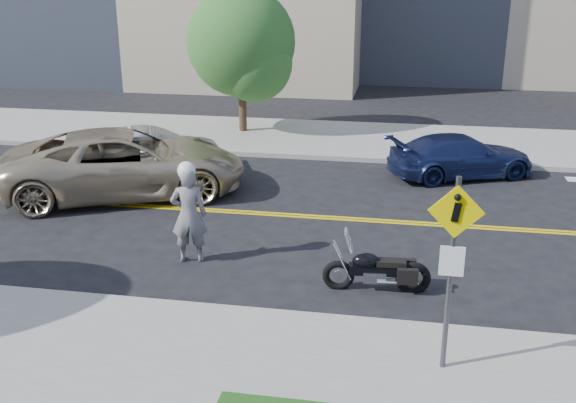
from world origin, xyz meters
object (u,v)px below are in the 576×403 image
at_px(motorcyclist, 189,212).
at_px(parked_car_silver, 153,152).
at_px(suv, 125,163).
at_px(parked_car_blue, 461,156).
at_px(pedestrian_sign, 452,257).
at_px(motorcycle, 377,261).

bearing_deg(motorcyclist, parked_car_silver, -75.39).
xyz_separation_m(motorcyclist, suv, (-3.00, 3.80, -0.20)).
bearing_deg(parked_car_blue, pedestrian_sign, 151.86).
distance_m(motorcyclist, parked_car_blue, 9.18).
bearing_deg(parked_car_blue, motorcyclist, 116.62).
height_order(pedestrian_sign, motorcyclist, pedestrian_sign).
relative_size(parked_car_silver, parked_car_blue, 0.94).
bearing_deg(motorcycle, suv, 142.09).
bearing_deg(suv, parked_car_silver, -23.00).
distance_m(suv, parked_car_silver, 1.99).
xyz_separation_m(motorcycle, parked_car_blue, (2.01, 7.69, 0.02)).
height_order(pedestrian_sign, parked_car_blue, pedestrian_sign).
xyz_separation_m(pedestrian_sign, suv, (-8.02, 7.13, -1.09)).
bearing_deg(motorcyclist, parked_car_blue, -142.90).
bearing_deg(parked_car_blue, parked_car_silver, 74.64).
xyz_separation_m(suv, parked_car_silver, (0.00, 1.98, -0.22)).
height_order(parked_car_silver, parked_car_blue, parked_car_silver).
bearing_deg(suv, motorcyclist, -164.62).
relative_size(pedestrian_sign, parked_car_blue, 0.71).
xyz_separation_m(motorcycle, parked_car_silver, (-6.89, 6.46, 0.06)).
bearing_deg(pedestrian_sign, parked_car_silver, 131.35).
height_order(suv, parked_car_silver, suv).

